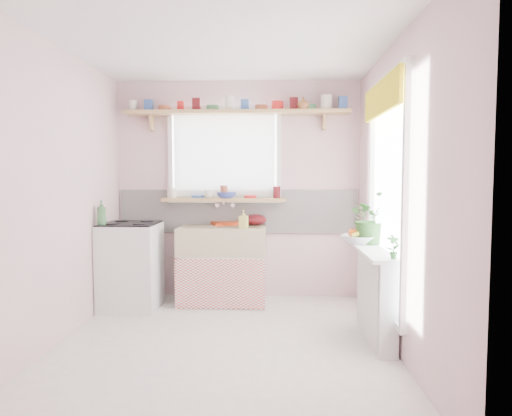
{
  "coord_description": "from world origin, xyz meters",
  "views": [
    {
      "loc": [
        0.42,
        -3.68,
        1.41
      ],
      "look_at": [
        0.25,
        0.55,
        1.11
      ],
      "focal_mm": 32.0,
      "sensor_mm": 36.0,
      "label": 1
    }
  ],
  "objects": [
    {
      "name": "room",
      "position": [
        0.66,
        0.86,
        1.37
      ],
      "size": [
        3.2,
        3.2,
        3.2
      ],
      "color": "white",
      "rests_on": "ground"
    },
    {
      "name": "sink_unit",
      "position": [
        -0.15,
        1.29,
        0.43
      ],
      "size": [
        0.95,
        0.65,
        1.11
      ],
      "color": "white",
      "rests_on": "ground"
    },
    {
      "name": "cooker",
      "position": [
        -1.1,
        1.05,
        0.46
      ],
      "size": [
        0.58,
        0.58,
        0.93
      ],
      "color": "white",
      "rests_on": "ground"
    },
    {
      "name": "radiator_ledge",
      "position": [
        1.3,
        0.2,
        0.4
      ],
      "size": [
        0.22,
        0.95,
        0.78
      ],
      "color": "white",
      "rests_on": "ground"
    },
    {
      "name": "windowsill",
      "position": [
        -0.15,
        1.48,
        1.14
      ],
      "size": [
        1.4,
        0.22,
        0.04
      ],
      "primitive_type": "cube",
      "color": "tan",
      "rests_on": "room"
    },
    {
      "name": "pine_shelf",
      "position": [
        0.0,
        1.47,
        2.12
      ],
      "size": [
        2.52,
        0.24,
        0.04
      ],
      "primitive_type": "cube",
      "color": "tan",
      "rests_on": "room"
    },
    {
      "name": "shelf_crockery",
      "position": [
        0.0,
        1.47,
        2.2
      ],
      "size": [
        2.47,
        0.11,
        0.12
      ],
      "color": "silver",
      "rests_on": "pine_shelf"
    },
    {
      "name": "sill_crockery",
      "position": [
        -0.15,
        1.48,
        1.22
      ],
      "size": [
        1.35,
        0.11,
        0.12
      ],
      "color": "silver",
      "rests_on": "windowsill"
    },
    {
      "name": "dish_tray",
      "position": [
        -0.11,
        1.5,
        0.87
      ],
      "size": [
        0.42,
        0.36,
        0.03
      ],
      "primitive_type": "cube",
      "rotation": [
        0.0,
        0.0,
        0.35
      ],
      "color": "red",
      "rests_on": "sink_unit"
    },
    {
      "name": "colander",
      "position": [
        0.2,
        1.49,
        0.91
      ],
      "size": [
        0.31,
        0.31,
        0.12
      ],
      "primitive_type": "ellipsoid",
      "rotation": [
        0.0,
        0.0,
        0.16
      ],
      "color": "#5B0F15",
      "rests_on": "sink_unit"
    },
    {
      "name": "jade_plant",
      "position": [
        1.33,
        0.6,
        1.02
      ],
      "size": [
        0.54,
        0.5,
        0.49
      ],
      "primitive_type": "imported",
      "rotation": [
        0.0,
        0.0,
        0.33
      ],
      "color": "#326327",
      "rests_on": "radiator_ledge"
    },
    {
      "name": "fruit_bowl",
      "position": [
        1.21,
        0.6,
        0.81
      ],
      "size": [
        0.41,
        0.41,
        0.08
      ],
      "primitive_type": "imported",
      "rotation": [
        0.0,
        0.0,
        -0.32
      ],
      "color": "silver",
      "rests_on": "radiator_ledge"
    },
    {
      "name": "herb_pot",
      "position": [
        1.33,
        -0.2,
        0.87
      ],
      "size": [
        0.11,
        0.09,
        0.19
      ],
      "primitive_type": "imported",
      "rotation": [
        0.0,
        0.0,
        0.26
      ],
      "color": "#2E6F2C",
      "rests_on": "radiator_ledge"
    },
    {
      "name": "soap_bottle_sink",
      "position": [
        0.09,
        1.19,
        0.95
      ],
      "size": [
        0.1,
        0.1,
        0.19
      ],
      "primitive_type": "imported",
      "rotation": [
        0.0,
        0.0,
        -0.2
      ],
      "color": "#D7D15F",
      "rests_on": "sink_unit"
    },
    {
      "name": "sill_cup",
      "position": [
        -0.31,
        1.42,
        1.2
      ],
      "size": [
        0.12,
        0.12,
        0.09
      ],
      "primitive_type": "imported",
      "rotation": [
        0.0,
        0.0,
        -0.09
      ],
      "color": "white",
      "rests_on": "windowsill"
    },
    {
      "name": "sill_bowl",
      "position": [
        -0.11,
        1.42,
        1.19
      ],
      "size": [
        0.27,
        0.27,
        0.07
      ],
      "primitive_type": "imported",
      "rotation": [
        0.0,
        0.0,
        0.28
      ],
      "color": "#31429F",
      "rests_on": "windowsill"
    },
    {
      "name": "shelf_vase",
      "position": [
        0.74,
        1.41,
        2.21
      ],
      "size": [
        0.16,
        0.16,
        0.14
      ],
      "primitive_type": "imported",
      "rotation": [
        0.0,
        0.0,
        -0.21
      ],
      "color": "#95572E",
      "rests_on": "pine_shelf"
    },
    {
      "name": "cooker_bottle",
      "position": [
        -1.32,
        0.83,
        1.04
      ],
      "size": [
        0.1,
        0.1,
        0.25
      ],
      "primitive_type": "imported",
      "rotation": [
        0.0,
        0.0,
        0.06
      ],
      "color": "#3C7942",
      "rests_on": "cooker"
    },
    {
      "name": "fruit",
      "position": [
        1.22,
        0.61,
        0.88
      ],
      "size": [
        0.2,
        0.14,
        0.1
      ],
      "color": "#F95E15",
      "rests_on": "fruit_bowl"
    }
  ]
}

